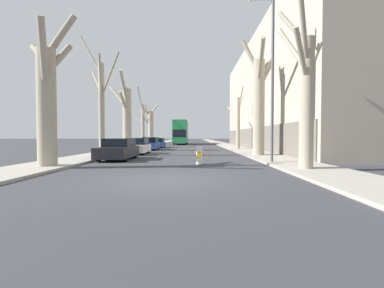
% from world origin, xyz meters
% --- Properties ---
extents(ground_plane, '(300.00, 300.00, 0.00)m').
position_xyz_m(ground_plane, '(0.00, 0.00, 0.00)').
color(ground_plane, '#333338').
extents(sidewalk_left, '(2.91, 120.00, 0.12)m').
position_xyz_m(sidewalk_left, '(-6.44, 50.00, 0.06)').
color(sidewalk_left, gray).
rests_on(sidewalk_left, ground).
extents(sidewalk_right, '(2.91, 120.00, 0.12)m').
position_xyz_m(sidewalk_right, '(6.44, 50.00, 0.06)').
color(sidewalk_right, gray).
rests_on(sidewalk_right, ground).
extents(building_facade_right, '(10.08, 35.41, 13.21)m').
position_xyz_m(building_facade_right, '(12.89, 22.55, 6.59)').
color(building_facade_right, '#9E9384').
rests_on(building_facade_right, ground).
extents(street_tree_left_0, '(2.85, 3.56, 7.37)m').
position_xyz_m(street_tree_left_0, '(-5.98, 3.33, 3.42)').
color(street_tree_left_0, gray).
rests_on(street_tree_left_0, ground).
extents(street_tree_left_1, '(3.67, 3.35, 9.49)m').
position_xyz_m(street_tree_left_1, '(-6.08, 10.74, 4.13)').
color(street_tree_left_1, gray).
rests_on(street_tree_left_1, ground).
extents(street_tree_left_2, '(2.85, 4.67, 8.08)m').
position_xyz_m(street_tree_left_2, '(-6.12, 18.18, 3.78)').
color(street_tree_left_2, gray).
rests_on(street_tree_left_2, ground).
extents(street_tree_left_3, '(2.43, 2.98, 8.09)m').
position_xyz_m(street_tree_left_3, '(-5.99, 26.15, 3.28)').
color(street_tree_left_3, gray).
rests_on(street_tree_left_3, ground).
extents(street_tree_left_4, '(2.53, 3.34, 7.12)m').
position_xyz_m(street_tree_left_4, '(-6.09, 33.21, 3.18)').
color(street_tree_left_4, gray).
rests_on(street_tree_left_4, ground).
extents(street_tree_right_0, '(2.36, 3.25, 7.57)m').
position_xyz_m(street_tree_right_0, '(6.02, 2.47, 3.52)').
color(street_tree_right_0, gray).
rests_on(street_tree_right_0, ground).
extents(street_tree_right_1, '(2.89, 4.11, 8.89)m').
position_xyz_m(street_tree_right_1, '(6.02, 10.58, 4.22)').
color(street_tree_right_1, gray).
rests_on(street_tree_right_1, ground).
extents(street_tree_right_2, '(1.74, 3.38, 7.03)m').
position_xyz_m(street_tree_right_2, '(6.13, 20.56, 3.26)').
color(street_tree_right_2, gray).
rests_on(street_tree_right_2, ground).
extents(double_decker_bus, '(2.53, 10.47, 4.40)m').
position_xyz_m(double_decker_bus, '(-1.46, 40.11, 2.49)').
color(double_decker_bus, '#1E7F47').
rests_on(double_decker_bus, ground).
extents(parked_car_0, '(1.88, 4.26, 1.40)m').
position_xyz_m(parked_car_0, '(-3.90, 7.82, 0.67)').
color(parked_car_0, black).
rests_on(parked_car_0, ground).
extents(parked_car_1, '(1.84, 3.92, 1.39)m').
position_xyz_m(parked_car_1, '(-3.90, 13.23, 0.65)').
color(parked_car_1, silver).
rests_on(parked_car_1, ground).
extents(parked_car_2, '(1.76, 4.42, 1.43)m').
position_xyz_m(parked_car_2, '(-3.90, 19.85, 0.67)').
color(parked_car_2, navy).
rests_on(parked_car_2, ground).
extents(parked_car_3, '(1.85, 4.43, 1.30)m').
position_xyz_m(parked_car_3, '(-3.90, 25.35, 0.62)').
color(parked_car_3, navy).
rests_on(parked_car_3, ground).
extents(lamp_post, '(1.40, 0.20, 9.22)m').
position_xyz_m(lamp_post, '(5.34, 5.31, 5.08)').
color(lamp_post, '#4C4F54').
rests_on(lamp_post, ground).
extents(traffic_bollard, '(0.33, 0.34, 0.97)m').
position_xyz_m(traffic_bollard, '(1.36, 5.14, 0.49)').
color(traffic_bollard, white).
rests_on(traffic_bollard, ground).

